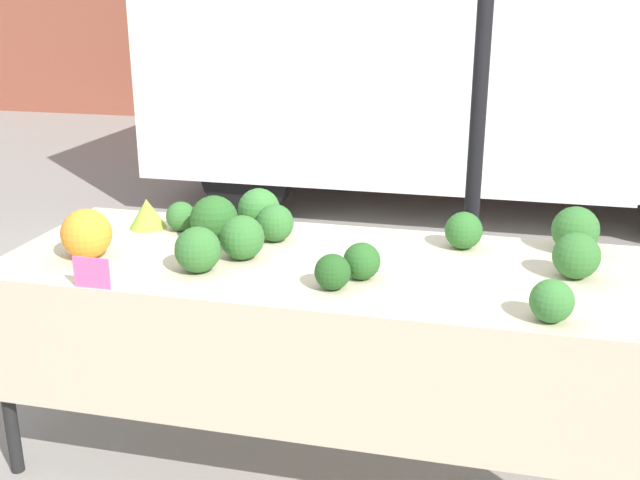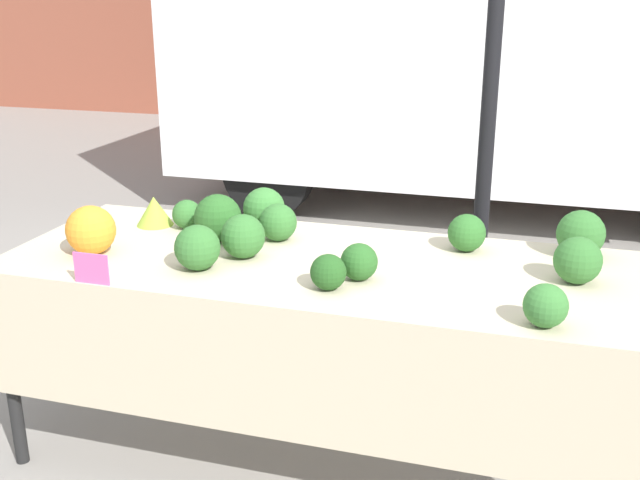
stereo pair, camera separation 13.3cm
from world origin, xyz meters
name	(u,v)px [view 1 (the left image)]	position (x,y,z in m)	size (l,w,h in m)	color
ground_plane	(320,453)	(0.00, 0.00, 0.00)	(40.00, 40.00, 0.00)	gray
tent_pole	(477,126)	(0.51, 0.87, 1.19)	(0.07, 0.07, 2.38)	black
parked_truck	(455,51)	(0.19, 3.97, 1.28)	(5.12, 2.22, 2.39)	white
market_table	(316,290)	(0.00, -0.07, 0.73)	(2.33, 0.89, 0.82)	beige
orange_cauliflower	(86,234)	(-0.84, -0.17, 0.91)	(0.18, 0.18, 0.18)	orange
romanesco_head	(147,213)	(-0.79, 0.22, 0.88)	(0.15, 0.15, 0.12)	#93B238
broccoli_head_0	(333,272)	(0.10, -0.26, 0.88)	(0.12, 0.12, 0.12)	#23511E
broccoli_head_1	(259,209)	(-0.33, 0.31, 0.91)	(0.17, 0.17, 0.17)	#387533
broccoli_head_2	(181,216)	(-0.64, 0.22, 0.88)	(0.12, 0.12, 0.12)	#336B2D
broccoli_head_3	(198,250)	(-0.39, -0.21, 0.90)	(0.16, 0.16, 0.16)	#336B2D
broccoli_head_4	(275,223)	(-0.23, 0.18, 0.89)	(0.15, 0.15, 0.15)	#336B2D
broccoli_head_5	(214,219)	(-0.45, 0.11, 0.91)	(0.19, 0.19, 0.19)	#285B23
broccoli_head_6	(362,261)	(0.18, -0.14, 0.88)	(0.13, 0.13, 0.13)	#285B23
broccoli_head_7	(576,256)	(0.89, 0.04, 0.90)	(0.16, 0.16, 0.16)	#336B2D
broccoli_head_8	(552,301)	(0.79, -0.35, 0.89)	(0.13, 0.13, 0.13)	#387533
broccoli_head_9	(464,231)	(0.50, 0.26, 0.89)	(0.14, 0.14, 0.14)	#2D6628
broccoli_head_10	(575,230)	(0.91, 0.32, 0.91)	(0.18, 0.18, 0.18)	#336B2D
broccoli_head_11	(242,238)	(-0.28, -0.05, 0.90)	(0.16, 0.16, 0.16)	#336B2D
price_sign	(92,273)	(-0.67, -0.43, 0.87)	(0.13, 0.01, 0.11)	#F45B9E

